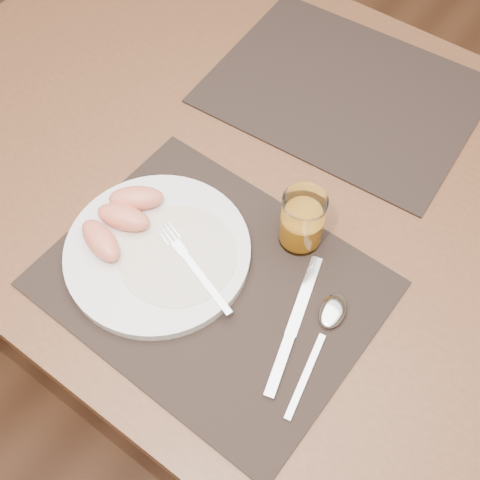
% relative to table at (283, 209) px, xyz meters
% --- Properties ---
extents(ground, '(5.00, 5.00, 0.00)m').
position_rel_table_xyz_m(ground, '(0.00, 0.00, -0.67)').
color(ground, '#55311D').
rests_on(ground, ground).
extents(table, '(1.40, 0.90, 0.75)m').
position_rel_table_xyz_m(table, '(0.00, 0.00, 0.00)').
color(table, brown).
rests_on(table, ground).
extents(placemat_near, '(0.46, 0.36, 0.00)m').
position_rel_table_xyz_m(placemat_near, '(0.02, -0.22, 0.09)').
color(placemat_near, black).
rests_on(placemat_near, table).
extents(placemat_far, '(0.47, 0.37, 0.00)m').
position_rel_table_xyz_m(placemat_far, '(-0.03, 0.22, 0.09)').
color(placemat_far, black).
rests_on(placemat_far, table).
extents(plate, '(0.27, 0.27, 0.02)m').
position_rel_table_xyz_m(plate, '(-0.07, -0.23, 0.10)').
color(plate, white).
rests_on(plate, placemat_near).
extents(plate_dressing, '(0.17, 0.17, 0.00)m').
position_rel_table_xyz_m(plate_dressing, '(-0.04, -0.22, 0.10)').
color(plate_dressing, white).
rests_on(plate_dressing, plate).
extents(fork, '(0.17, 0.07, 0.00)m').
position_rel_table_xyz_m(fork, '(-0.02, -0.22, 0.11)').
color(fork, silver).
rests_on(fork, plate).
extents(knife, '(0.07, 0.22, 0.01)m').
position_rel_table_xyz_m(knife, '(0.15, -0.22, 0.09)').
color(knife, silver).
rests_on(knife, placemat_near).
extents(spoon, '(0.06, 0.19, 0.01)m').
position_rel_table_xyz_m(spoon, '(0.18, -0.17, 0.09)').
color(spoon, silver).
rests_on(spoon, placemat_near).
extents(juice_glass, '(0.06, 0.06, 0.10)m').
position_rel_table_xyz_m(juice_glass, '(0.08, -0.08, 0.13)').
color(juice_glass, white).
rests_on(juice_glass, placemat_near).
extents(grapefruit_wedges, '(0.10, 0.16, 0.03)m').
position_rel_table_xyz_m(grapefruit_wedges, '(-0.14, -0.23, 0.12)').
color(grapefruit_wedges, '#E77C5E').
rests_on(grapefruit_wedges, plate).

